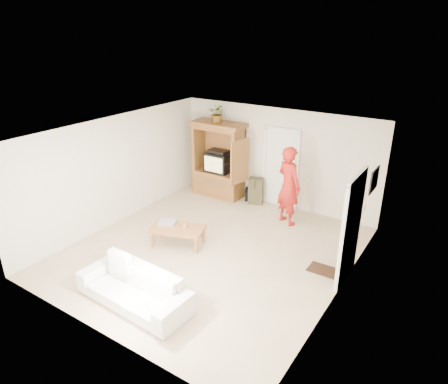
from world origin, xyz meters
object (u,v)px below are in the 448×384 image
object	(u,v)px
man	(289,186)
sofa	(134,288)
armoire	(219,165)
coffee_table	(178,230)

from	to	relation	value
man	sofa	world-z (taller)	man
armoire	coffee_table	size ratio (longest dim) A/B	1.63
coffee_table	armoire	bearing A→B (deg)	87.11
coffee_table	sofa	bearing A→B (deg)	-90.64
armoire	sofa	world-z (taller)	armoire
man	sofa	distance (m)	4.43
man	coffee_table	distance (m)	2.84
man	coffee_table	xyz separation A→B (m)	(-1.54, -2.31, -0.60)
man	sofa	xyz separation A→B (m)	(-0.89, -4.29, -0.66)
sofa	coffee_table	distance (m)	2.09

